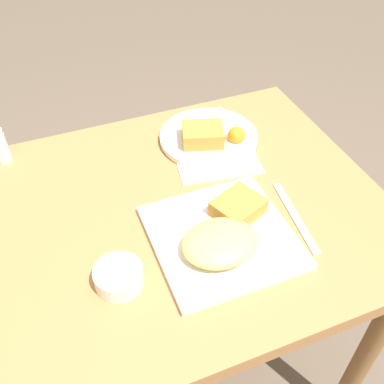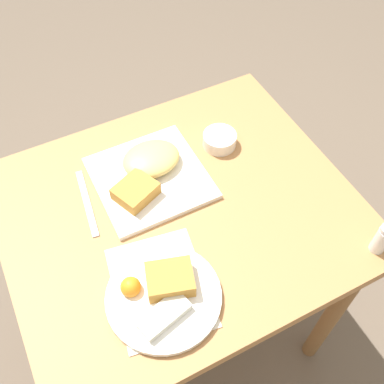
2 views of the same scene
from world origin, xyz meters
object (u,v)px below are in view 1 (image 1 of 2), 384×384
at_px(plate_square_near, 223,235).
at_px(butter_knife, 295,217).
at_px(plate_oval_far, 209,135).
at_px(salt_shaker, 1,148).
at_px(sauce_ramekin, 119,276).

xyz_separation_m(plate_square_near, butter_knife, (0.17, 0.00, -0.02)).
bearing_deg(plate_square_near, plate_oval_far, 71.54).
distance_m(salt_shaker, butter_knife, 0.70).
bearing_deg(plate_oval_far, sauce_ramekin, -133.99).
distance_m(plate_square_near, butter_knife, 0.17).
height_order(plate_square_near, sauce_ramekin, plate_square_near).
relative_size(plate_oval_far, butter_knife, 1.19).
height_order(plate_square_near, plate_oval_far, plate_square_near).
bearing_deg(sauce_ramekin, salt_shaker, 110.19).
relative_size(sauce_ramekin, butter_knife, 0.43).
xyz_separation_m(plate_oval_far, salt_shaker, (-0.49, 0.11, 0.02)).
bearing_deg(sauce_ramekin, plate_oval_far, 46.01).
height_order(plate_oval_far, salt_shaker, salt_shaker).
relative_size(plate_square_near, plate_oval_far, 1.10).
bearing_deg(butter_knife, plate_square_near, 98.60).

